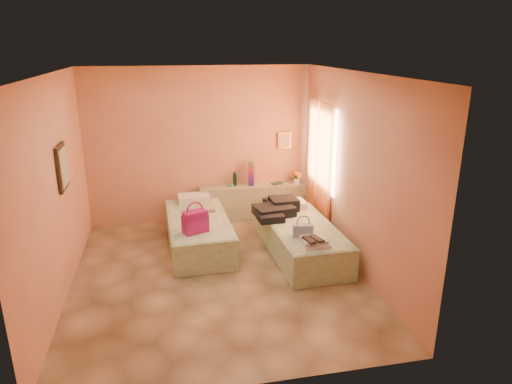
{
  "coord_description": "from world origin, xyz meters",
  "views": [
    {
      "loc": [
        -0.63,
        -5.81,
        3.16
      ],
      "look_at": [
        0.74,
        0.85,
        0.94
      ],
      "focal_mm": 32.0,
      "sensor_mm": 36.0,
      "label": 1
    }
  ],
  "objects_px": {
    "green_book": "(277,183)",
    "water_bottle": "(235,179)",
    "magenta_handbag": "(195,221)",
    "headboard_ledge": "(255,202)",
    "bed_left": "(199,232)",
    "towel_stack": "(316,242)",
    "blue_handbag": "(303,231)",
    "bed_right": "(302,240)",
    "flower_vase": "(297,176)"
  },
  "relations": [
    {
      "from": "green_book",
      "to": "water_bottle",
      "type": "bearing_deg",
      "value": 151.78
    },
    {
      "from": "water_bottle",
      "to": "magenta_handbag",
      "type": "xyz_separation_m",
      "value": [
        -0.86,
        -1.68,
        -0.11
      ]
    },
    {
      "from": "headboard_ledge",
      "to": "bed_left",
      "type": "distance_m",
      "value": 1.56
    },
    {
      "from": "bed_left",
      "to": "towel_stack",
      "type": "relative_size",
      "value": 5.71
    },
    {
      "from": "headboard_ledge",
      "to": "towel_stack",
      "type": "relative_size",
      "value": 5.86
    },
    {
      "from": "towel_stack",
      "to": "blue_handbag",
      "type": "bearing_deg",
      "value": 103.92
    },
    {
      "from": "bed_right",
      "to": "flower_vase",
      "type": "bearing_deg",
      "value": 74.71
    },
    {
      "from": "flower_vase",
      "to": "towel_stack",
      "type": "distance_m",
      "value": 2.43
    },
    {
      "from": "bed_left",
      "to": "magenta_handbag",
      "type": "relative_size",
      "value": 5.57
    },
    {
      "from": "headboard_ledge",
      "to": "bed_left",
      "type": "relative_size",
      "value": 1.02
    },
    {
      "from": "towel_stack",
      "to": "bed_left",
      "type": "bearing_deg",
      "value": 137.35
    },
    {
      "from": "headboard_ledge",
      "to": "bed_right",
      "type": "relative_size",
      "value": 1.02
    },
    {
      "from": "bed_right",
      "to": "water_bottle",
      "type": "bearing_deg",
      "value": 111.96
    },
    {
      "from": "bed_right",
      "to": "green_book",
      "type": "height_order",
      "value": "green_book"
    },
    {
      "from": "flower_vase",
      "to": "water_bottle",
      "type": "bearing_deg",
      "value": 175.11
    },
    {
      "from": "bed_left",
      "to": "flower_vase",
      "type": "distance_m",
      "value": 2.25
    },
    {
      "from": "magenta_handbag",
      "to": "water_bottle",
      "type": "bearing_deg",
      "value": 40.4
    },
    {
      "from": "headboard_ledge",
      "to": "magenta_handbag",
      "type": "xyz_separation_m",
      "value": [
        -1.23,
        -1.63,
        0.34
      ]
    },
    {
      "from": "bed_left",
      "to": "bed_right",
      "type": "distance_m",
      "value": 1.68
    },
    {
      "from": "bed_left",
      "to": "green_book",
      "type": "xyz_separation_m",
      "value": [
        1.57,
        1.03,
        0.42
      ]
    },
    {
      "from": "bed_right",
      "to": "blue_handbag",
      "type": "height_order",
      "value": "blue_handbag"
    },
    {
      "from": "bed_left",
      "to": "water_bottle",
      "type": "xyz_separation_m",
      "value": [
        0.78,
        1.09,
        0.53
      ]
    },
    {
      "from": "magenta_handbag",
      "to": "blue_handbag",
      "type": "height_order",
      "value": "magenta_handbag"
    },
    {
      "from": "green_book",
      "to": "towel_stack",
      "type": "xyz_separation_m",
      "value": [
        -0.06,
        -2.42,
        -0.12
      ]
    },
    {
      "from": "green_book",
      "to": "flower_vase",
      "type": "bearing_deg",
      "value": -29.16
    },
    {
      "from": "blue_handbag",
      "to": "towel_stack",
      "type": "distance_m",
      "value": 0.35
    },
    {
      "from": "blue_handbag",
      "to": "towel_stack",
      "type": "bearing_deg",
      "value": -65.21
    },
    {
      "from": "magenta_handbag",
      "to": "towel_stack",
      "type": "height_order",
      "value": "magenta_handbag"
    },
    {
      "from": "towel_stack",
      "to": "water_bottle",
      "type": "bearing_deg",
      "value": 106.38
    },
    {
      "from": "headboard_ledge",
      "to": "towel_stack",
      "type": "distance_m",
      "value": 2.47
    },
    {
      "from": "water_bottle",
      "to": "towel_stack",
      "type": "height_order",
      "value": "water_bottle"
    },
    {
      "from": "bed_left",
      "to": "magenta_handbag",
      "type": "xyz_separation_m",
      "value": [
        -0.08,
        -0.58,
        0.42
      ]
    },
    {
      "from": "bed_right",
      "to": "flower_vase",
      "type": "xyz_separation_m",
      "value": [
        0.39,
        1.65,
        0.54
      ]
    },
    {
      "from": "bed_left",
      "to": "flower_vase",
      "type": "relative_size",
      "value": 7.06
    },
    {
      "from": "blue_handbag",
      "to": "towel_stack",
      "type": "xyz_separation_m",
      "value": [
        0.08,
        -0.33,
        -0.04
      ]
    },
    {
      "from": "bed_left",
      "to": "magenta_handbag",
      "type": "bearing_deg",
      "value": -99.77
    },
    {
      "from": "bed_right",
      "to": "flower_vase",
      "type": "distance_m",
      "value": 1.78
    },
    {
      "from": "bed_left",
      "to": "water_bottle",
      "type": "bearing_deg",
      "value": 52.81
    },
    {
      "from": "water_bottle",
      "to": "flower_vase",
      "type": "xyz_separation_m",
      "value": [
        1.16,
        -0.1,
        0.02
      ]
    },
    {
      "from": "water_bottle",
      "to": "flower_vase",
      "type": "relative_size",
      "value": 0.89
    },
    {
      "from": "towel_stack",
      "to": "flower_vase",
      "type": "bearing_deg",
      "value": 79.69
    },
    {
      "from": "flower_vase",
      "to": "magenta_handbag",
      "type": "xyz_separation_m",
      "value": [
        -2.02,
        -1.58,
        -0.12
      ]
    },
    {
      "from": "water_bottle",
      "to": "magenta_handbag",
      "type": "height_order",
      "value": "water_bottle"
    },
    {
      "from": "blue_handbag",
      "to": "towel_stack",
      "type": "relative_size",
      "value": 0.81
    },
    {
      "from": "headboard_ledge",
      "to": "bed_left",
      "type": "height_order",
      "value": "headboard_ledge"
    },
    {
      "from": "green_book",
      "to": "blue_handbag",
      "type": "distance_m",
      "value": 2.09
    },
    {
      "from": "bed_left",
      "to": "bed_right",
      "type": "xyz_separation_m",
      "value": [
        1.55,
        -0.65,
        0.0
      ]
    },
    {
      "from": "headboard_ledge",
      "to": "magenta_handbag",
      "type": "bearing_deg",
      "value": -127.02
    },
    {
      "from": "bed_right",
      "to": "green_book",
      "type": "distance_m",
      "value": 1.73
    },
    {
      "from": "blue_handbag",
      "to": "towel_stack",
      "type": "height_order",
      "value": "blue_handbag"
    }
  ]
}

